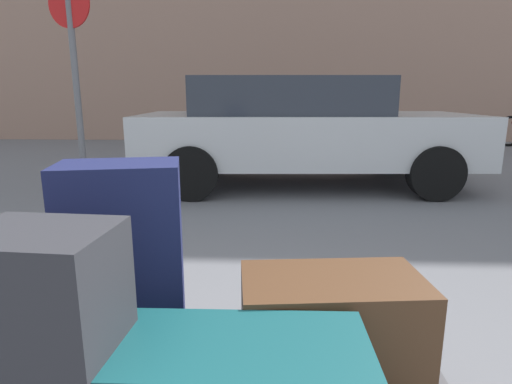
# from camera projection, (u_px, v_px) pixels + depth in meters

# --- Properties ---
(duffel_bag_brown_stacked_top) EXTENTS (0.58, 0.37, 0.33)m
(duffel_bag_brown_stacked_top) POSITION_uv_depth(u_px,v_px,m) (331.00, 326.00, 1.32)
(duffel_bag_brown_stacked_top) COLOR #51331E
(duffel_bag_brown_stacked_top) RESTS_ON luggage_cart
(suitcase_navy_rear_left) EXTENTS (0.40, 0.30, 0.67)m
(suitcase_navy_rear_left) POSITION_uv_depth(u_px,v_px,m) (125.00, 266.00, 1.35)
(suitcase_navy_rear_left) COLOR #191E47
(suitcase_navy_rear_left) RESTS_ON luggage_cart
(suitcase_charcoal_front_right) EXTENTS (0.34, 0.28, 0.59)m
(suitcase_charcoal_front_right) POSITION_uv_depth(u_px,v_px,m) (50.00, 351.00, 0.97)
(suitcase_charcoal_front_right) COLOR #2D2D33
(suitcase_charcoal_front_right) RESTS_ON luggage_cart
(parked_car) EXTENTS (4.38, 2.08, 1.42)m
(parked_car) POSITION_uv_depth(u_px,v_px,m) (301.00, 129.00, 5.63)
(parked_car) COLOR silver
(parked_car) RESTS_ON ground_plane
(bollard_kerb_near) EXTENTS (0.26, 0.26, 0.62)m
(bollard_kerb_near) POSITION_uv_depth(u_px,v_px,m) (399.00, 139.00, 8.70)
(bollard_kerb_near) COLOR #383838
(bollard_kerb_near) RESTS_ON ground_plane
(bollard_kerb_mid) EXTENTS (0.26, 0.26, 0.62)m
(bollard_kerb_mid) POSITION_uv_depth(u_px,v_px,m) (464.00, 140.00, 8.64)
(bollard_kerb_mid) COLOR #383838
(bollard_kerb_mid) RESTS_ON ground_plane
(no_parking_sign) EXTENTS (0.49, 0.13, 2.39)m
(no_parking_sign) POSITION_uv_depth(u_px,v_px,m) (75.00, 69.00, 4.55)
(no_parking_sign) COLOR slate
(no_parking_sign) RESTS_ON ground_plane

